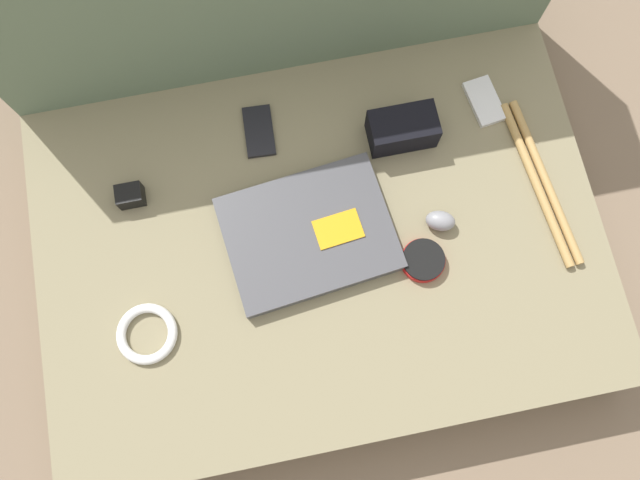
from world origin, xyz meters
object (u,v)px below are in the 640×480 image
Objects in this scene: phone_black at (484,101)px; camera_pouch at (402,129)px; laptop at (309,234)px; charger_brick at (130,196)px; phone_silver at (259,131)px; computer_mouse at (440,221)px; speaker_puck at (423,260)px.

camera_pouch reaches higher than phone_black.
charger_brick reaches higher than laptop.
laptop is 0.28m from camera_pouch.
phone_silver is 0.29m from camera_pouch.
charger_brick is (-0.59, 0.17, 0.00)m from computer_mouse.
phone_silver is 0.84× the size of camera_pouch.
charger_brick reaches higher than phone_black.
laptop reaches higher than phone_silver.
computer_mouse is at bearing -12.35° from laptop.
phone_black is 0.19m from camera_pouch.
computer_mouse is at bearing -36.71° from phone_silver.
charger_brick is (-0.33, 0.14, 0.01)m from laptop.
laptop is 5.06× the size of computer_mouse.
laptop is 6.76× the size of charger_brick.
speaker_puck reaches higher than phone_silver.
laptop reaches higher than speaker_puck.
computer_mouse reaches higher than phone_silver.
laptop is 4.03× the size of speaker_puck.
phone_silver is 0.47m from phone_black.
camera_pouch reaches higher than charger_brick.
computer_mouse is 0.62× the size of phone_black.
phone_silver is 2.21× the size of charger_brick.
computer_mouse is 0.41m from phone_silver.
computer_mouse is at bearing -131.45° from phone_black.
speaker_puck is (0.21, -0.09, -0.00)m from laptop.
charger_brick is (-0.27, -0.09, 0.02)m from phone_silver.
phone_black is (0.21, 0.30, -0.00)m from speaker_puck.
laptop is at bearing 155.45° from speaker_puck.
computer_mouse reaches higher than speaker_puck.
laptop is at bearing -161.09° from phone_black.
laptop is 0.23m from speaker_puck.
speaker_puck is (-0.05, -0.07, -0.01)m from computer_mouse.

